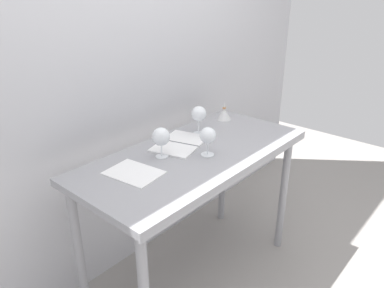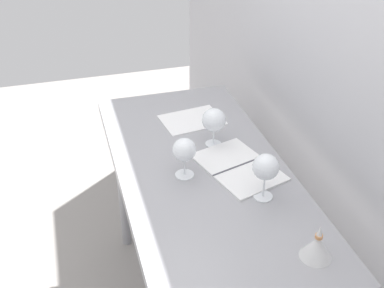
% 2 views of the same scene
% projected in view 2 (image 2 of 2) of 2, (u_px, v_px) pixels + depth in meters
% --- Properties ---
extents(back_wall, '(3.80, 0.04, 2.60)m').
position_uv_depth(back_wall, '(333.00, 60.00, 1.82)').
color(back_wall, '#BABABF').
rests_on(back_wall, ground_plane).
extents(steel_counter, '(1.40, 0.65, 0.90)m').
position_uv_depth(steel_counter, '(203.00, 192.00, 1.97)').
color(steel_counter, '#929297').
rests_on(steel_counter, ground_plane).
extents(wine_glass_far_left, '(0.10, 0.10, 0.17)m').
position_uv_depth(wine_glass_far_left, '(214.00, 121.00, 2.01)').
color(wine_glass_far_left, white).
rests_on(wine_glass_far_left, steel_counter).
extents(wine_glass_far_right, '(0.09, 0.09, 0.18)m').
position_uv_depth(wine_glass_far_right, '(266.00, 168.00, 1.71)').
color(wine_glass_far_right, white).
rests_on(wine_glass_far_right, steel_counter).
extents(wine_glass_near_center, '(0.09, 0.09, 0.16)m').
position_uv_depth(wine_glass_near_center, '(184.00, 151.00, 1.83)').
color(wine_glass_near_center, white).
rests_on(wine_glass_near_center, steel_counter).
extents(open_notebook, '(0.40, 0.33, 0.01)m').
position_uv_depth(open_notebook, '(238.00, 167.00, 1.93)').
color(open_notebook, white).
rests_on(open_notebook, steel_counter).
extents(tasting_sheet_upper, '(0.23, 0.29, 0.00)m').
position_uv_depth(tasting_sheet_upper, '(192.00, 120.00, 2.25)').
color(tasting_sheet_upper, white).
rests_on(tasting_sheet_upper, steel_counter).
extents(decanter_funnel, '(0.10, 0.10, 0.12)m').
position_uv_depth(decanter_funnel, '(317.00, 247.00, 1.50)').
color(decanter_funnel, silver).
rests_on(decanter_funnel, steel_counter).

